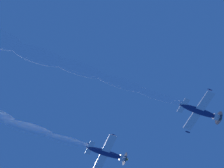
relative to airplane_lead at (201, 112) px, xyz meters
The scene contains 2 objects.
airplane_lead is the anchor object (origin of this frame).
airplane_left_wingman 17.33m from the airplane_lead, 166.52° to the left, with size 7.10×7.54×2.34m.
Camera 1 is at (-4.21, -45.12, 2.04)m, focal length 63.97 mm.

